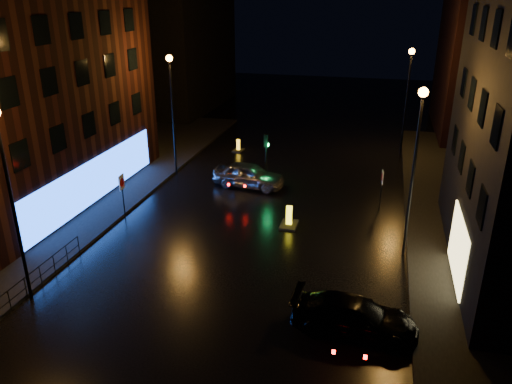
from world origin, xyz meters
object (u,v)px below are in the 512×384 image
(road_sign_right, at_px, (382,180))
(road_sign_left, at_px, (122,186))
(bollard_near, at_px, (289,221))
(silver_hatchback, at_px, (249,175))
(traffic_signal, at_px, (266,176))
(bollard_far, at_px, (238,148))
(dark_sedan, at_px, (354,316))

(road_sign_right, bearing_deg, road_sign_left, 13.28)
(bollard_near, bearing_deg, road_sign_left, -172.82)
(silver_hatchback, bearing_deg, traffic_signal, -39.65)
(road_sign_left, bearing_deg, bollard_near, 2.51)
(bollard_far, bearing_deg, silver_hatchback, -62.53)
(traffic_signal, height_order, road_sign_right, traffic_signal)
(dark_sedan, relative_size, road_sign_left, 1.87)
(traffic_signal, height_order, road_sign_left, traffic_signal)
(traffic_signal, xyz_separation_m, bollard_far, (-3.88, 6.53, -0.29))
(traffic_signal, height_order, dark_sedan, traffic_signal)
(silver_hatchback, relative_size, road_sign_right, 2.02)
(bollard_far, xyz_separation_m, road_sign_right, (11.57, -8.90, 1.56))
(silver_hatchback, xyz_separation_m, road_sign_left, (-5.74, -6.51, 1.13))
(road_sign_left, bearing_deg, bollard_far, 73.77)
(dark_sedan, distance_m, road_sign_left, 15.61)
(traffic_signal, relative_size, bollard_near, 2.51)
(traffic_signal, distance_m, dark_sedan, 16.40)
(dark_sedan, height_order, road_sign_left, road_sign_left)
(road_sign_left, relative_size, road_sign_right, 1.10)
(bollard_near, bearing_deg, traffic_signal, 114.15)
(silver_hatchback, relative_size, bollard_far, 4.05)
(bollard_far, bearing_deg, dark_sedan, -56.86)
(traffic_signal, relative_size, bollard_far, 2.92)
(bollard_far, distance_m, road_sign_left, 14.37)
(traffic_signal, bearing_deg, road_sign_left, -131.93)
(traffic_signal, bearing_deg, bollard_near, -65.68)
(dark_sedan, bearing_deg, road_sign_left, 64.76)
(dark_sedan, height_order, bollard_near, dark_sedan)
(dark_sedan, bearing_deg, silver_hatchback, 32.88)
(silver_hatchback, xyz_separation_m, bollard_near, (3.77, -5.28, -0.55))
(bollard_far, height_order, road_sign_right, road_sign_right)
(bollard_near, bearing_deg, bollard_far, 117.52)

